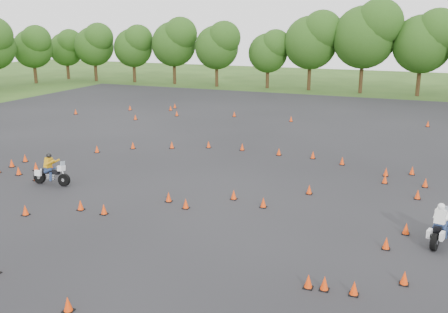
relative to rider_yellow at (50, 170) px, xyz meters
name	(u,v)px	position (x,y,z in m)	size (l,w,h in m)	color
ground	(193,202)	(7.86, 0.42, -0.83)	(140.00, 140.00, 0.00)	#2D5119
asphalt_pad	(237,168)	(7.86, 6.42, -0.82)	(62.00, 62.00, 0.00)	black
treeline	(373,55)	(12.15, 35.98, 3.87)	(87.24, 32.22, 11.15)	#244714
traffic_cones	(223,167)	(7.34, 5.63, -0.60)	(36.55, 33.10, 0.45)	#F33E0A
rider_yellow	(50,170)	(0.00, 0.00, 0.00)	(2.13, 0.65, 1.64)	#CA8C11
rider_white	(442,223)	(18.56, -0.16, 0.01)	(2.15, 0.66, 1.66)	white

